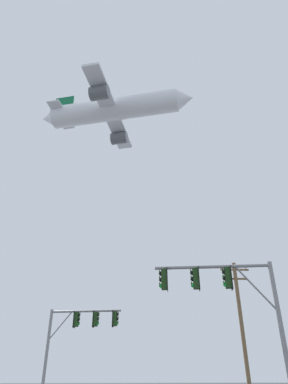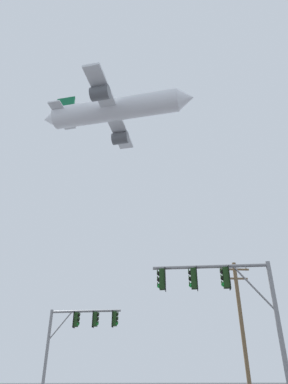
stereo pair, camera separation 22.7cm
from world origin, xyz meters
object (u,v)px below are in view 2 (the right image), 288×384
signal_pole_far (78,329)px  utility_pole (241,322)px  signal_pole_near (225,294)px  airplane (115,110)px

signal_pole_far → utility_pole: 11.39m
signal_pole_near → airplane: 46.03m
signal_pole_far → utility_pole: size_ratio=0.60×
signal_pole_near → airplane: size_ratio=0.23×
signal_pole_near → airplane: bearing=102.9°
utility_pole → airplane: airplane is taller
signal_pole_far → airplane: size_ratio=0.21×
utility_pole → airplane: size_ratio=0.35×
signal_pole_near → signal_pole_far: bearing=127.6°
utility_pole → airplane: bearing=120.1°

